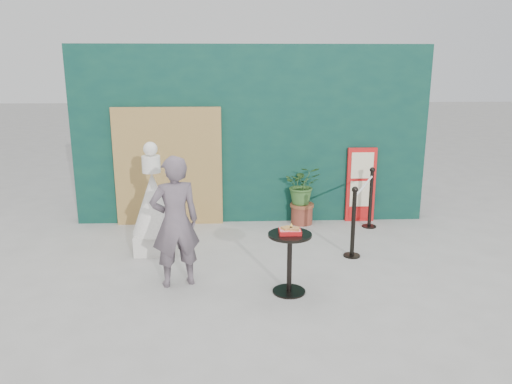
{
  "coord_description": "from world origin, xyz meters",
  "views": [
    {
      "loc": [
        -0.29,
        -5.35,
        2.7
      ],
      "look_at": [
        0.0,
        1.2,
        1.0
      ],
      "focal_mm": 35.0,
      "sensor_mm": 36.0,
      "label": 1
    }
  ],
  "objects": [
    {
      "name": "back_wall",
      "position": [
        0.0,
        3.15,
        1.5
      ],
      "size": [
        6.0,
        0.3,
        3.0
      ],
      "primitive_type": "cube",
      "color": "#0B322E",
      "rests_on": "ground"
    },
    {
      "name": "ground",
      "position": [
        0.0,
        0.0,
        0.0
      ],
      "size": [
        60.0,
        60.0,
        0.0
      ],
      "primitive_type": "plane",
      "color": "#ADAAA5",
      "rests_on": "ground"
    },
    {
      "name": "statue",
      "position": [
        -1.47,
        1.63,
        0.67
      ],
      "size": [
        0.64,
        0.64,
        1.63
      ],
      "color": "silver",
      "rests_on": "ground"
    },
    {
      "name": "woman",
      "position": [
        -1.02,
        0.48,
        0.82
      ],
      "size": [
        0.69,
        0.56,
        1.65
      ],
      "primitive_type": "imported",
      "rotation": [
        0.0,
        0.0,
        3.46
      ],
      "color": "#685965",
      "rests_on": "ground"
    },
    {
      "name": "menu_board",
      "position": [
        1.9,
        2.95,
        0.65
      ],
      "size": [
        0.5,
        0.07,
        1.3
      ],
      "color": "red",
      "rests_on": "ground"
    },
    {
      "name": "cafe_table",
      "position": [
        0.36,
        0.19,
        0.5
      ],
      "size": [
        0.52,
        0.52,
        0.75
      ],
      "color": "black",
      "rests_on": "ground"
    },
    {
      "name": "planter",
      "position": [
        0.87,
        2.84,
        0.6
      ],
      "size": [
        0.6,
        0.52,
        1.03
      ],
      "color": "brown",
      "rests_on": "ground"
    },
    {
      "name": "bamboo_fence",
      "position": [
        -1.4,
        2.94,
        1.0
      ],
      "size": [
        1.8,
        0.08,
        2.0
      ],
      "primitive_type": "cube",
      "color": "tan",
      "rests_on": "ground"
    },
    {
      "name": "stanchion_barrier",
      "position": [
        1.69,
        1.96,
        0.49
      ],
      "size": [
        0.84,
        1.54,
        1.03
      ],
      "color": "black",
      "rests_on": "ground"
    },
    {
      "name": "food_basket",
      "position": [
        0.36,
        0.19,
        0.79
      ],
      "size": [
        0.26,
        0.19,
        0.11
      ],
      "color": "red",
      "rests_on": "cafe_table"
    }
  ]
}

